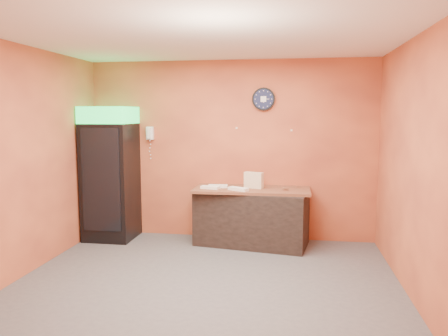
# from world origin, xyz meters

# --- Properties ---
(floor) EXTENTS (4.50, 4.50, 0.00)m
(floor) POSITION_xyz_m (0.00, 0.00, 0.00)
(floor) COLOR #47474C
(floor) RESTS_ON ground
(back_wall) EXTENTS (4.50, 0.02, 2.80)m
(back_wall) POSITION_xyz_m (0.00, 2.00, 1.40)
(back_wall) COLOR #DC6D3E
(back_wall) RESTS_ON floor
(left_wall) EXTENTS (0.02, 4.00, 2.80)m
(left_wall) POSITION_xyz_m (-2.25, 0.00, 1.40)
(left_wall) COLOR #DC6D3E
(left_wall) RESTS_ON floor
(right_wall) EXTENTS (0.02, 4.00, 2.80)m
(right_wall) POSITION_xyz_m (2.25, 0.00, 1.40)
(right_wall) COLOR #DC6D3E
(right_wall) RESTS_ON floor
(ceiling) EXTENTS (4.50, 4.00, 0.02)m
(ceiling) POSITION_xyz_m (0.00, 0.00, 2.80)
(ceiling) COLOR white
(ceiling) RESTS_ON back_wall
(beverage_cooler) EXTENTS (0.73, 0.75, 2.08)m
(beverage_cooler) POSITION_xyz_m (-1.85, 1.60, 1.02)
(beverage_cooler) COLOR black
(beverage_cooler) RESTS_ON floor
(prep_counter) EXTENTS (1.74, 0.98, 0.82)m
(prep_counter) POSITION_xyz_m (0.38, 1.63, 0.41)
(prep_counter) COLOR black
(prep_counter) RESTS_ON floor
(wall_clock) EXTENTS (0.35, 0.06, 0.35)m
(wall_clock) POSITION_xyz_m (0.52, 1.97, 2.19)
(wall_clock) COLOR black
(wall_clock) RESTS_ON back_wall
(wall_phone) EXTENTS (0.11, 0.10, 0.21)m
(wall_phone) POSITION_xyz_m (-1.30, 1.95, 1.66)
(wall_phone) COLOR white
(wall_phone) RESTS_ON back_wall
(butcher_paper) EXTENTS (1.73, 0.74, 0.04)m
(butcher_paper) POSITION_xyz_m (0.38, 1.63, 0.84)
(butcher_paper) COLOR brown
(butcher_paper) RESTS_ON prep_counter
(sub_roll_stack) EXTENTS (0.30, 0.18, 0.24)m
(sub_roll_stack) POSITION_xyz_m (0.40, 1.66, 0.98)
(sub_roll_stack) COLOR beige
(sub_roll_stack) RESTS_ON butcher_paper
(wrapped_sandwich_left) EXTENTS (0.30, 0.18, 0.04)m
(wrapped_sandwich_left) POSITION_xyz_m (-0.23, 1.50, 0.88)
(wrapped_sandwich_left) COLOR white
(wrapped_sandwich_left) RESTS_ON butcher_paper
(wrapped_sandwich_mid) EXTENTS (0.32, 0.25, 0.04)m
(wrapped_sandwich_mid) POSITION_xyz_m (0.20, 1.43, 0.88)
(wrapped_sandwich_mid) COLOR white
(wrapped_sandwich_mid) RESTS_ON butcher_paper
(wrapped_sandwich_right) EXTENTS (0.30, 0.14, 0.04)m
(wrapped_sandwich_right) POSITION_xyz_m (-0.14, 1.63, 0.88)
(wrapped_sandwich_right) COLOR white
(wrapped_sandwich_right) RESTS_ON butcher_paper
(kitchen_tool) EXTENTS (0.06, 0.06, 0.06)m
(kitchen_tool) POSITION_xyz_m (0.47, 1.66, 0.89)
(kitchen_tool) COLOR silver
(kitchen_tool) RESTS_ON butcher_paper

